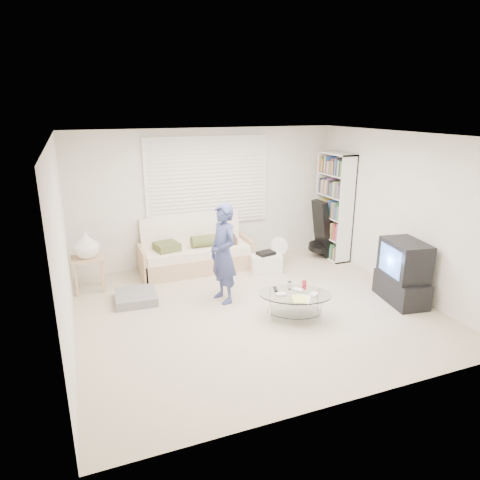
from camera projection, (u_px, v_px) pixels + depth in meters
name	position (u px, v px, depth m)	size (l,w,h in m)	color
ground	(255.00, 309.00, 6.32)	(5.00, 5.00, 0.00)	#C1B096
room_shell	(243.00, 194.00, 6.25)	(5.02, 4.52, 2.51)	white
window_blinds	(208.00, 181.00, 7.81)	(2.32, 0.08, 1.62)	silver
futon_sofa	(195.00, 253.00, 7.75)	(1.99, 0.80, 0.97)	tan
grey_floor_pillow	(136.00, 297.00, 6.54)	(0.61, 0.61, 0.14)	slate
side_table	(86.00, 247.00, 6.74)	(0.50, 0.40, 0.99)	tan
bookshelf	(334.00, 206.00, 8.22)	(0.32, 0.86, 2.04)	white
guitar_case	(321.00, 233.00, 8.35)	(0.40, 0.41, 1.12)	black
floor_fan	(278.00, 249.00, 7.91)	(0.34, 0.23, 0.57)	white
storage_bin	(266.00, 263.00, 7.69)	(0.61, 0.49, 0.38)	white
tv_unit	(403.00, 273.00, 6.45)	(0.60, 0.94, 0.96)	black
coffee_table	(295.00, 299.00, 5.96)	(1.18, 1.00, 0.49)	silver
standing_person	(223.00, 254.00, 6.38)	(0.55, 0.36, 1.52)	navy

